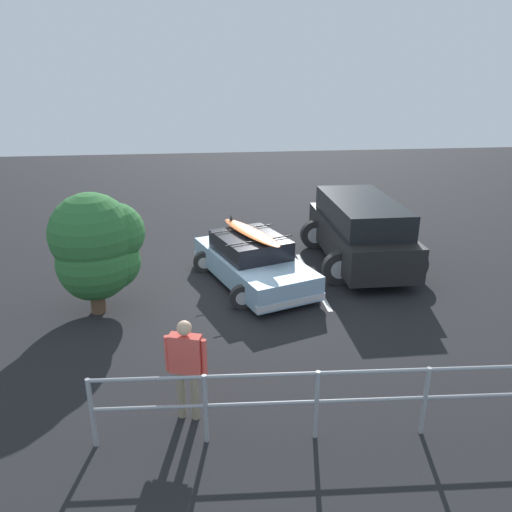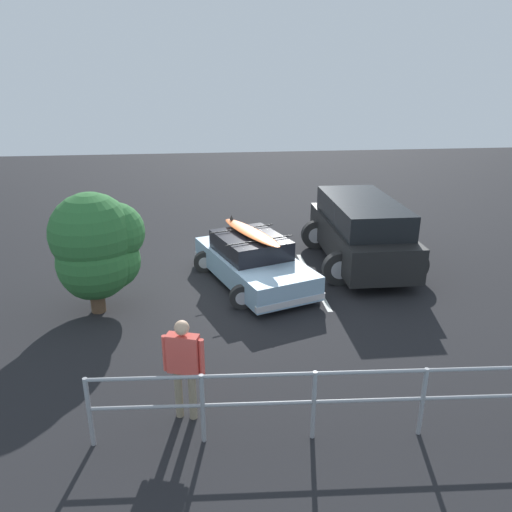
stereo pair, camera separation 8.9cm
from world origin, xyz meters
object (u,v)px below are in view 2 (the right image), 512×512
at_px(sedan_car, 253,261).
at_px(suv_car, 361,231).
at_px(bush_near_left, 98,249).
at_px(person_bystander, 184,361).

height_order(sedan_car, suv_car, suv_car).
relative_size(sedan_car, bush_near_left, 1.61).
bearing_deg(sedan_car, person_bystander, 72.81).
xyz_separation_m(sedan_car, person_bystander, (1.62, 5.23, 0.44)).
bearing_deg(suv_car, person_bystander, 52.60).
distance_m(suv_car, person_bystander, 7.82).
bearing_deg(person_bystander, suv_car, -127.40).
height_order(suv_car, person_bystander, suv_car).
height_order(person_bystander, bush_near_left, bush_near_left).
bearing_deg(sedan_car, suv_car, -162.53).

